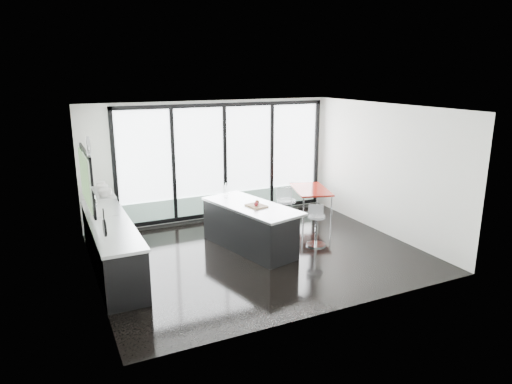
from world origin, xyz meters
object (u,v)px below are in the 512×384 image
island (249,227)px  bar_stool_near (316,230)px  red_table (310,203)px  bar_stool_far (286,216)px

island → bar_stool_near: 1.38m
red_table → bar_stool_near: bearing=-118.4°
bar_stool_far → bar_stool_near: bearing=-64.9°
bar_stool_far → red_table: size_ratio=0.57×
bar_stool_near → bar_stool_far: bearing=126.6°
bar_stool_far → red_table: bearing=46.7°
red_table → bar_stool_far: bearing=-145.9°
bar_stool_near → bar_stool_far: (-0.20, 0.90, 0.06)m
island → bar_stool_near: bearing=-18.6°
island → red_table: bearing=28.8°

